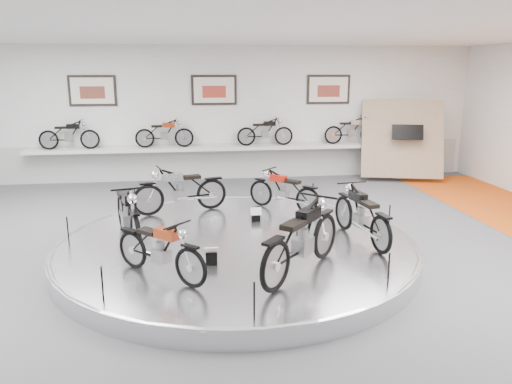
{
  "coord_description": "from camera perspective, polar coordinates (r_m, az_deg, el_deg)",
  "views": [
    {
      "loc": [
        -0.8,
        -8.17,
        3.29
      ],
      "look_at": [
        0.4,
        0.6,
        1.11
      ],
      "focal_mm": 35.0,
      "sensor_mm": 36.0,
      "label": 1
    }
  ],
  "objects": [
    {
      "name": "floor",
      "position": [
        8.85,
        -2.03,
        -8.03
      ],
      "size": [
        16.0,
        16.0,
        0.0
      ],
      "primitive_type": "plane",
      "color": "#4E4E51",
      "rests_on": "ground"
    },
    {
      "name": "ceiling",
      "position": [
        8.24,
        -2.28,
        18.74
      ],
      "size": [
        16.0,
        16.0,
        0.0
      ],
      "primitive_type": "plane",
      "rotation": [
        3.14,
        0.0,
        0.0
      ],
      "color": "white",
      "rests_on": "wall_back"
    },
    {
      "name": "wall_back",
      "position": [
        15.25,
        -4.77,
        8.91
      ],
      "size": [
        16.0,
        0.0,
        16.0
      ],
      "primitive_type": "plane",
      "rotation": [
        1.57,
        0.0,
        0.0
      ],
      "color": "white",
      "rests_on": "floor"
    },
    {
      "name": "dado_band",
      "position": [
        15.42,
        -4.66,
        3.53
      ],
      "size": [
        15.68,
        0.04,
        1.1
      ],
      "primitive_type": "cube",
      "color": "#BCBCBA",
      "rests_on": "floor"
    },
    {
      "name": "display_platform",
      "position": [
        9.07,
        -2.23,
        -6.45
      ],
      "size": [
        6.4,
        6.4,
        0.3
      ],
      "primitive_type": "cylinder",
      "color": "silver",
      "rests_on": "floor"
    },
    {
      "name": "platform_rim",
      "position": [
        9.03,
        -2.24,
        -5.73
      ],
      "size": [
        6.4,
        6.4,
        0.1
      ],
      "primitive_type": "torus",
      "color": "#B2B2BA",
      "rests_on": "display_platform"
    },
    {
      "name": "shelf",
      "position": [
        15.07,
        -4.63,
        5.03
      ],
      "size": [
        11.0,
        0.55,
        0.1
      ],
      "primitive_type": "cube",
      "color": "silver",
      "rests_on": "wall_back"
    },
    {
      "name": "poster_left",
      "position": [
        15.39,
        -18.19,
        10.94
      ],
      "size": [
        1.35,
        0.06,
        0.88
      ],
      "primitive_type": "cube",
      "color": "#F1E4CE",
      "rests_on": "wall_back"
    },
    {
      "name": "poster_center",
      "position": [
        15.17,
        -4.81,
        11.54
      ],
      "size": [
        1.35,
        0.06,
        0.88
      ],
      "primitive_type": "cube",
      "color": "#F1E4CE",
      "rests_on": "wall_back"
    },
    {
      "name": "poster_right",
      "position": [
        15.74,
        8.28,
        11.53
      ],
      "size": [
        1.35,
        0.06,
        0.88
      ],
      "primitive_type": "cube",
      "color": "#F1E4CE",
      "rests_on": "wall_back"
    },
    {
      "name": "display_panel",
      "position": [
        15.77,
        16.35,
        5.83
      ],
      "size": [
        2.56,
        1.52,
        2.3
      ],
      "primitive_type": "cube",
      "rotation": [
        -0.35,
        0.0,
        -0.26
      ],
      "color": "tan",
      "rests_on": "floor"
    },
    {
      "name": "shelf_bike_a",
      "position": [
        15.37,
        -20.57,
        5.93
      ],
      "size": [
        1.22,
        0.43,
        0.73
      ],
      "primitive_type": null,
      "color": "black",
      "rests_on": "shelf"
    },
    {
      "name": "shelf_bike_b",
      "position": [
        15.01,
        -10.42,
        6.41
      ],
      "size": [
        1.22,
        0.43,
        0.73
      ],
      "primitive_type": null,
      "color": "maroon",
      "rests_on": "shelf"
    },
    {
      "name": "shelf_bike_c",
      "position": [
        15.17,
        1.05,
        6.71
      ],
      "size": [
        1.22,
        0.43,
        0.73
      ],
      "primitive_type": null,
      "color": "black",
      "rests_on": "shelf"
    },
    {
      "name": "shelf_bike_d",
      "position": [
        15.8,
        10.84,
        6.76
      ],
      "size": [
        1.22,
        0.43,
        0.73
      ],
      "primitive_type": null,
      "color": "#ADADB2",
      "rests_on": "shelf"
    },
    {
      "name": "bike_a",
      "position": [
        10.83,
        3.2,
        0.21
      ],
      "size": [
        1.48,
        1.43,
        0.89
      ],
      "primitive_type": null,
      "rotation": [
        0.0,
        0.0,
        2.39
      ],
      "color": "red",
      "rests_on": "display_platform"
    },
    {
      "name": "bike_b",
      "position": [
        10.75,
        -8.64,
        0.32
      ],
      "size": [
        1.84,
        1.05,
        1.02
      ],
      "primitive_type": null,
      "rotation": [
        0.0,
        0.0,
        3.41
      ],
      "color": "#ADADB2",
      "rests_on": "display_platform"
    },
    {
      "name": "bike_c",
      "position": [
        9.02,
        -14.43,
        -2.3
      ],
      "size": [
        1.14,
        2.0,
        1.11
      ],
      "primitive_type": null,
      "rotation": [
        0.0,
        0.0,
        4.98
      ],
      "color": "black",
      "rests_on": "display_platform"
    },
    {
      "name": "bike_d",
      "position": [
        7.46,
        -10.92,
        -6.36
      ],
      "size": [
        1.48,
        1.45,
        0.9
      ],
      "primitive_type": null,
      "rotation": [
        0.0,
        0.0,
        5.52
      ],
      "color": "maroon",
      "rests_on": "display_platform"
    },
    {
      "name": "bike_e",
      "position": [
        7.46,
        5.31,
        -5.23
      ],
      "size": [
        1.78,
        1.89,
        1.13
      ],
      "primitive_type": null,
      "rotation": [
        0.0,
        0.0,
        7.13
      ],
      "color": "black",
      "rests_on": "display_platform"
    },
    {
      "name": "bike_f",
      "position": [
        9.05,
        11.97,
        -2.46
      ],
      "size": [
        0.87,
        1.77,
        1.0
      ],
      "primitive_type": null,
      "rotation": [
        0.0,
        0.0,
        8.02
      ],
      "color": "black",
      "rests_on": "display_platform"
    }
  ]
}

